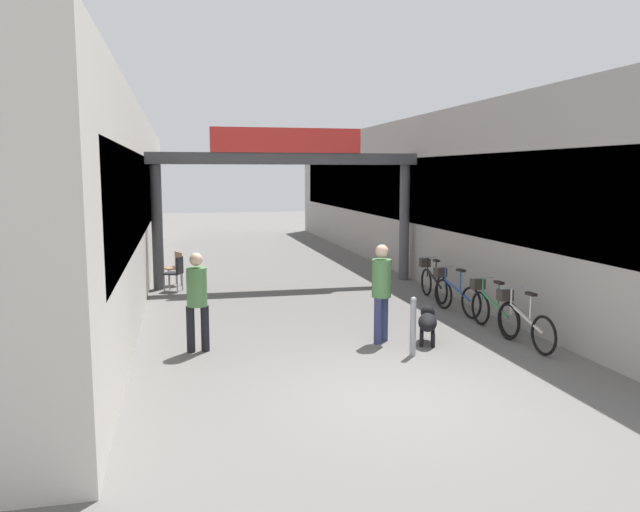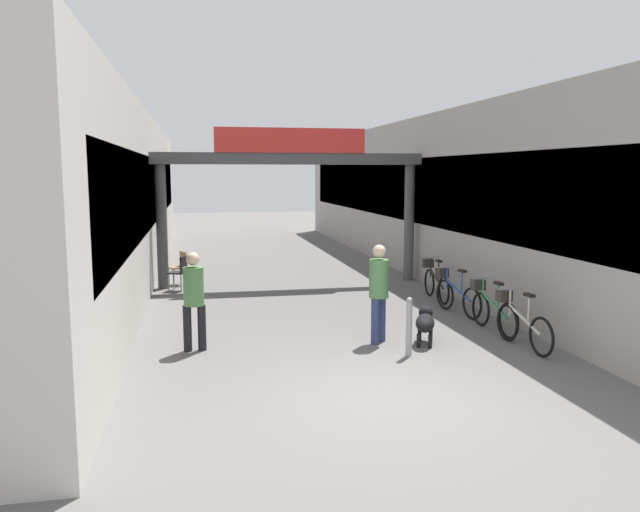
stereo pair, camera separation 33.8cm
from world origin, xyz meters
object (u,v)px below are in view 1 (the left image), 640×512
pedestrian_with_dog (381,287)px  bicycle_silver_nearest (522,321)px  bicycle_black_farthest (432,281)px  dog_on_leash (428,321)px  bicycle_blue_third (454,293)px  cafe_chair_black_nearer (176,271)px  bollard_post_metal (413,326)px  bicycle_green_second (491,307)px  pedestrian_companion (197,296)px  cafe_chair_wood_farther (175,265)px

pedestrian_with_dog → bicycle_silver_nearest: 2.50m
bicycle_silver_nearest → bicycle_black_farthest: same height
dog_on_leash → bicycle_silver_nearest: (1.53, -0.52, 0.05)m
pedestrian_with_dog → bicycle_black_farthest: pedestrian_with_dog is taller
bicycle_blue_third → cafe_chair_black_nearer: (-5.84, 3.77, 0.10)m
pedestrian_with_dog → bollard_post_metal: 1.05m
bicycle_green_second → bicycle_blue_third: same height
bicycle_green_second → pedestrian_with_dog: bearing=-170.5°
dog_on_leash → bicycle_black_farthest: bicycle_black_farthest is taller
bicycle_blue_third → cafe_chair_black_nearer: size_ratio=1.88×
pedestrian_companion → bicycle_green_second: (5.54, 0.28, -0.53)m
pedestrian_with_dog → bollard_post_metal: size_ratio=1.77×
bicycle_green_second → dog_on_leash: bearing=-158.7°
pedestrian_with_dog → cafe_chair_wood_farther: 7.54m
pedestrian_with_dog → bicycle_blue_third: 3.04m
pedestrian_with_dog → bicycle_blue_third: (2.28, 1.92, -0.57)m
dog_on_leash → bollard_post_metal: size_ratio=0.89×
bollard_post_metal → bicycle_silver_nearest: bearing=4.2°
pedestrian_companion → cafe_chair_black_nearer: size_ratio=1.89×
cafe_chair_black_nearer → cafe_chair_wood_farther: 0.93m
bicycle_blue_third → cafe_chair_wood_farther: bicycle_blue_third is taller
bicycle_black_farthest → bollard_post_metal: bollard_post_metal is taller
dog_on_leash → cafe_chair_black_nearer: 7.34m
pedestrian_with_dog → bicycle_green_second: (2.35, 0.39, -0.57)m
bicycle_silver_nearest → bicycle_black_farthest: bearing=88.8°
cafe_chair_wood_farther → pedestrian_companion: bearing=-86.5°
pedestrian_with_dog → bicycle_blue_third: size_ratio=1.05×
dog_on_leash → bicycle_green_second: 1.67m
pedestrian_companion → bicycle_black_farthest: pedestrian_companion is taller
dog_on_leash → cafe_chair_black_nearer: cafe_chair_black_nearer is taller
cafe_chair_black_nearer → pedestrian_with_dog: bearing=-58.0°
bicycle_black_farthest → bollard_post_metal: (-2.16, -4.29, 0.06)m
cafe_chair_black_nearer → pedestrian_companion: bearing=-86.3°
cafe_chair_wood_farther → bicycle_blue_third: bearing=-38.7°
bicycle_blue_third → bollard_post_metal: 3.46m
bicycle_blue_third → bollard_post_metal: bearing=-125.8°
bicycle_black_farthest → cafe_chair_black_nearer: (-5.96, 2.29, 0.10)m
bollard_post_metal → pedestrian_with_dog: bearing=106.0°
bicycle_black_farthest → cafe_chair_wood_farther: bicycle_black_farthest is taller
pedestrian_companion → bicycle_silver_nearest: bearing=-8.8°
bollard_post_metal → pedestrian_companion: bearing=163.7°
cafe_chair_black_nearer → bicycle_green_second: bearing=-41.9°
bollard_post_metal → cafe_chair_black_nearer: bollard_post_metal is taller
bicycle_black_farthest → pedestrian_companion: bearing=-149.6°
bicycle_black_farthest → pedestrian_with_dog: bearing=-125.3°
pedestrian_with_dog → bicycle_green_second: bearing=9.5°
pedestrian_companion → bicycle_blue_third: 5.78m
bicycle_blue_third → bicycle_silver_nearest: bearing=-89.1°
dog_on_leash → bicycle_silver_nearest: size_ratio=0.52×
dog_on_leash → cafe_chair_black_nearer: bearing=126.3°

